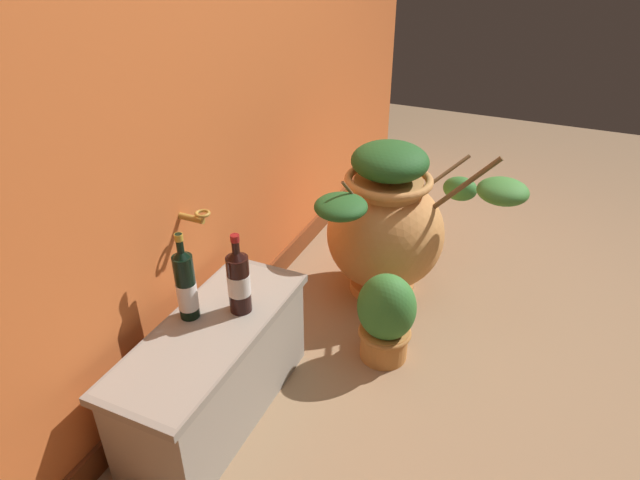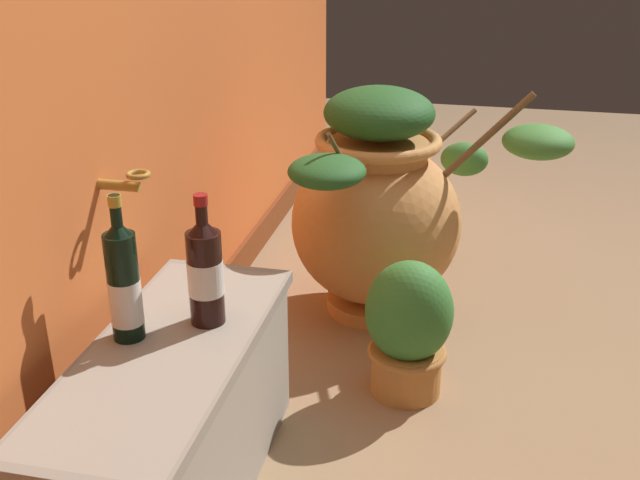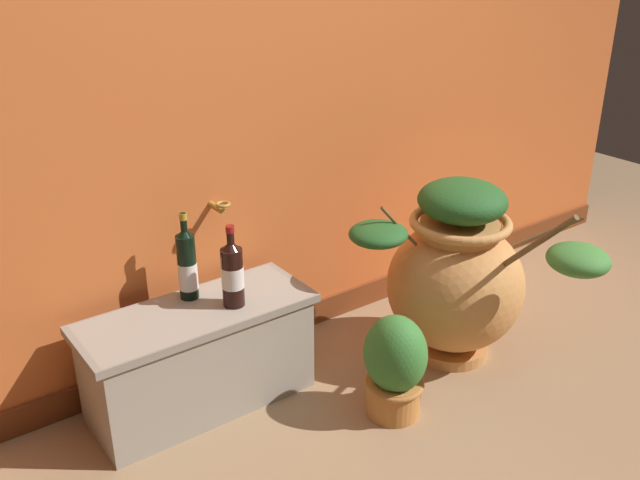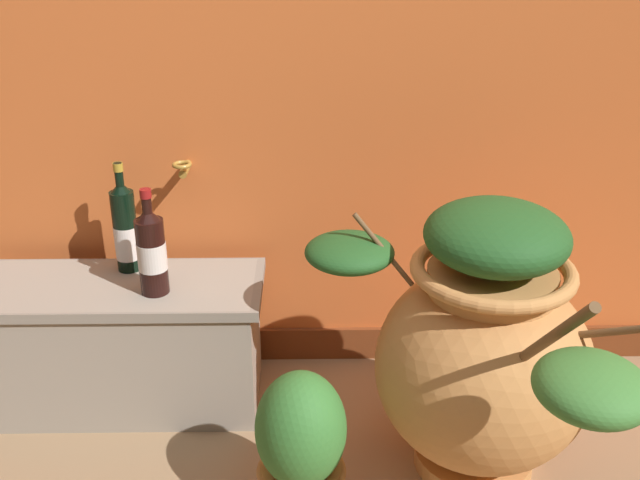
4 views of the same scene
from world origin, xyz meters
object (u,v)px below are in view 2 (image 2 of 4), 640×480
Objects in this scene: wine_bottle_left at (205,269)px; wine_bottle_middle at (124,283)px; potted_shrub at (408,328)px; terracotta_urn at (380,207)px.

wine_bottle_middle reaches higher than wine_bottle_left.
wine_bottle_left is 0.77× the size of potted_shrub.
terracotta_urn reaches higher than potted_shrub.
terracotta_urn is at bearing -17.00° from wine_bottle_left.
wine_bottle_middle is 0.83× the size of potted_shrub.
terracotta_urn is at bearing 18.09° from potted_shrub.
wine_bottle_middle is at bearing 132.31° from potted_shrub.
terracotta_urn is 2.73× the size of wine_bottle_middle.
wine_bottle_left is (-0.87, 0.27, 0.16)m from terracotta_urn.
wine_bottle_middle is at bearing 125.59° from wine_bottle_left.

